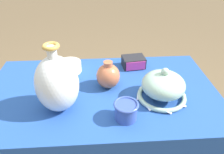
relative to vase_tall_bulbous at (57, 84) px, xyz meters
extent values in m
cylinder|color=olive|center=(-0.34, 0.41, -0.51)|extent=(0.04, 0.04, 0.67)
cylinder|color=olive|center=(0.73, 0.41, -0.51)|extent=(0.04, 0.04, 0.67)
cube|color=olive|center=(0.19, 0.13, -0.16)|extent=(1.17, 0.67, 0.03)
cube|color=#234C9E|center=(0.19, 0.13, -0.14)|extent=(1.19, 0.69, 0.01)
ellipsoid|color=white|center=(0.00, 0.00, 0.00)|extent=(0.19, 0.19, 0.26)
cylinder|color=white|center=(0.00, 0.00, 0.15)|extent=(0.04, 0.04, 0.05)
torus|color=gold|center=(0.00, 0.00, 0.18)|extent=(0.07, 0.07, 0.02)
torus|color=#A8CCB7|center=(0.48, 0.04, -0.12)|extent=(0.24, 0.24, 0.02)
ellipsoid|color=#A8CCB7|center=(0.48, 0.04, -0.06)|extent=(0.21, 0.21, 0.12)
sphere|color=#A8CCB7|center=(0.48, 0.04, 0.02)|extent=(0.04, 0.04, 0.04)
cone|color=white|center=(0.60, 0.04, -0.12)|extent=(0.01, 0.03, 0.03)
cone|color=white|center=(0.57, 0.13, -0.12)|extent=(0.03, 0.03, 0.03)
cone|color=white|center=(0.48, 0.16, -0.12)|extent=(0.03, 0.01, 0.03)
cone|color=white|center=(0.40, 0.13, -0.12)|extent=(0.03, 0.03, 0.03)
cone|color=white|center=(0.37, 0.04, -0.12)|extent=(0.01, 0.03, 0.03)
cone|color=white|center=(0.40, -0.04, -0.12)|extent=(0.03, 0.03, 0.03)
cone|color=white|center=(0.48, -0.08, -0.12)|extent=(0.03, 0.01, 0.03)
cone|color=white|center=(0.57, -0.04, -0.12)|extent=(0.03, 0.03, 0.03)
cube|color=#232328|center=(0.39, 0.35, -0.10)|extent=(0.14, 0.11, 0.06)
cube|color=#B23384|center=(0.40, 0.30, -0.10)|extent=(0.12, 0.02, 0.05)
cylinder|color=white|center=(0.01, 0.32, -0.11)|extent=(0.14, 0.14, 0.06)
cylinder|color=#3851A8|center=(0.29, -0.09, -0.10)|extent=(0.10, 0.10, 0.08)
torus|color=#3851A8|center=(0.29, -0.09, -0.06)|extent=(0.11, 0.11, 0.01)
ellipsoid|color=#BC6642|center=(0.23, 0.16, -0.07)|extent=(0.12, 0.12, 0.13)
cylinder|color=#BC6642|center=(0.23, 0.16, 0.00)|extent=(0.05, 0.05, 0.02)
camera|label=1|loc=(0.19, -0.79, 0.54)|focal=35.00mm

